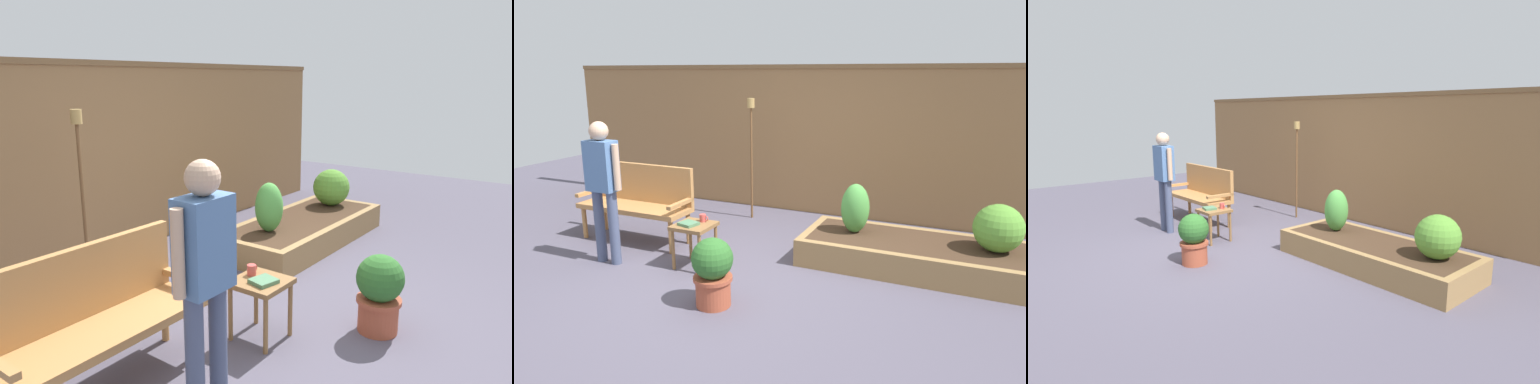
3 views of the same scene
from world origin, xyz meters
TOP-DOWN VIEW (x-y plane):
  - ground_plane at (0.00, 0.00)m, footprint 14.00×14.00m
  - fence_back at (0.00, 2.60)m, footprint 8.40×0.14m
  - garden_bench at (-1.52, 0.59)m, footprint 1.44×0.48m
  - side_table at (-0.40, 0.10)m, footprint 0.40×0.40m
  - cup_on_table at (-0.36, 0.22)m, footprint 0.10×0.07m
  - book_on_table at (-0.43, 0.05)m, footprint 0.21×0.20m
  - potted_boxwood at (0.24, -0.59)m, footprint 0.38×0.38m
  - raised_planter_bed at (1.77, 1.04)m, footprint 2.40×1.00m
  - shrub_near_bench at (1.10, 1.07)m, footprint 0.31×0.31m
  - shrub_far_corner at (2.56, 1.07)m, footprint 0.49×0.49m
  - tiki_torch at (-0.63, 1.96)m, footprint 0.10×0.10m
  - person_by_bench at (-1.34, -0.19)m, footprint 0.47×0.20m

SIDE VIEW (x-z plane):
  - ground_plane at x=0.00m, z-range 0.00..0.00m
  - raised_planter_bed at x=1.77m, z-range 0.00..0.30m
  - potted_boxwood at x=0.24m, z-range 0.02..0.66m
  - side_table at x=-0.40m, z-range 0.16..0.64m
  - book_on_table at x=-0.43m, z-range 0.48..0.51m
  - cup_on_table at x=-0.36m, z-range 0.48..0.56m
  - shrub_far_corner at x=2.56m, z-range 0.30..0.79m
  - garden_bench at x=-1.52m, z-range 0.07..1.01m
  - shrub_near_bench at x=1.10m, z-range 0.30..0.86m
  - person_by_bench at x=-1.34m, z-range 0.15..1.71m
  - fence_back at x=0.00m, z-range 0.01..2.17m
  - tiki_torch at x=-0.63m, z-range 0.32..2.02m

